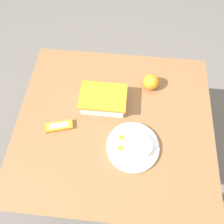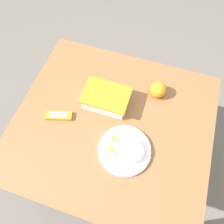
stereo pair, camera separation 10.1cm
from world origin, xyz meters
TOP-DOWN VIEW (x-y plane):
  - ground_plane at (0.00, 0.00)m, footprint 10.00×10.00m
  - table at (0.00, 0.00)m, footprint 0.92×0.84m
  - food_container at (-0.06, 0.10)m, footprint 0.22×0.15m
  - orange_fruit at (0.16, 0.22)m, footprint 0.08×0.08m
  - rice_plate at (0.10, -0.11)m, footprint 0.23×0.23m
  - candy_bar at (-0.25, -0.05)m, footprint 0.13×0.08m

SIDE VIEW (x-z plane):
  - ground_plane at x=0.00m, z-range 0.00..0.00m
  - table at x=0.00m, z-range 0.27..1.02m
  - candy_bar at x=-0.25m, z-range 0.75..0.77m
  - rice_plate at x=0.10m, z-range 0.74..0.80m
  - food_container at x=-0.06m, z-range 0.74..0.82m
  - orange_fruit at x=0.16m, z-range 0.75..0.83m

